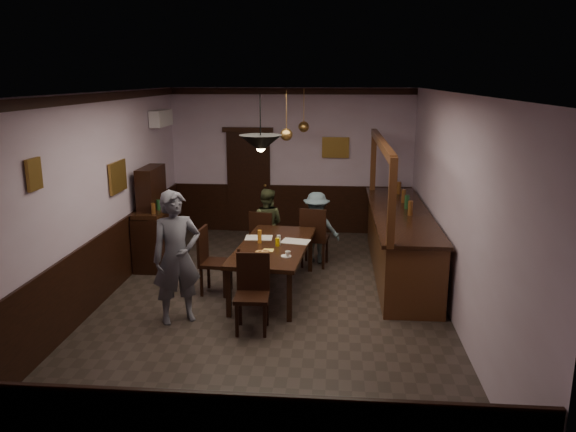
# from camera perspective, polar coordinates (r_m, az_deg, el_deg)

# --- Properties ---
(room) EXTENTS (5.01, 8.01, 3.01)m
(room) POSITION_cam_1_polar(r_m,az_deg,el_deg) (7.77, -1.86, 1.26)
(room) COLOR #2D2621
(room) RESTS_ON ground
(dining_table) EXTENTS (1.20, 2.28, 0.75)m
(dining_table) POSITION_cam_1_polar(r_m,az_deg,el_deg) (8.47, -1.46, -3.35)
(dining_table) COLOR black
(dining_table) RESTS_ON ground
(chair_far_left) EXTENTS (0.48, 0.48, 0.95)m
(chair_far_left) POSITION_cam_1_polar(r_m,az_deg,el_deg) (9.80, -2.59, -1.94)
(chair_far_left) COLOR black
(chair_far_left) RESTS_ON ground
(chair_far_right) EXTENTS (0.51, 0.51, 1.05)m
(chair_far_right) POSITION_cam_1_polar(r_m,az_deg,el_deg) (9.63, 2.65, -1.91)
(chair_far_right) COLOR black
(chair_far_right) RESTS_ON ground
(chair_near) EXTENTS (0.45, 0.45, 1.00)m
(chair_near) POSITION_cam_1_polar(r_m,az_deg,el_deg) (7.31, -3.63, -7.40)
(chair_near) COLOR black
(chair_near) RESTS_ON ground
(chair_side) EXTENTS (0.48, 0.48, 1.02)m
(chair_side) POSITION_cam_1_polar(r_m,az_deg,el_deg) (8.56, -7.88, -4.20)
(chair_side) COLOR black
(chair_side) RESTS_ON ground
(person_standing) EXTENTS (0.78, 0.70, 1.79)m
(person_standing) POSITION_cam_1_polar(r_m,az_deg,el_deg) (7.55, -11.24, -4.14)
(person_standing) COLOR #575763
(person_standing) RESTS_ON ground
(person_seated_left) EXTENTS (0.69, 0.57, 1.29)m
(person_seated_left) POSITION_cam_1_polar(r_m,az_deg,el_deg) (10.03, -2.21, -0.83)
(person_seated_left) COLOR #3D4529
(person_seated_left) RESTS_ON ground
(person_seated_right) EXTENTS (0.86, 0.55, 1.26)m
(person_seated_right) POSITION_cam_1_polar(r_m,az_deg,el_deg) (9.89, 2.90, -1.15)
(person_seated_right) COLOR slate
(person_seated_right) RESTS_ON ground
(newspaper_left) EXTENTS (0.43, 0.32, 0.01)m
(newspaper_left) POSITION_cam_1_polar(r_m,az_deg,el_deg) (8.81, -2.99, -2.21)
(newspaper_left) COLOR silver
(newspaper_left) RESTS_ON dining_table
(newspaper_right) EXTENTS (0.47, 0.38, 0.01)m
(newspaper_right) POSITION_cam_1_polar(r_m,az_deg,el_deg) (8.61, 0.78, -2.59)
(newspaper_right) COLOR silver
(newspaper_right) RESTS_ON dining_table
(napkin) EXTENTS (0.16, 0.16, 0.00)m
(napkin) POSITION_cam_1_polar(r_m,az_deg,el_deg) (8.18, -2.01, -3.50)
(napkin) COLOR #FFDD5D
(napkin) RESTS_ON dining_table
(saucer) EXTENTS (0.15, 0.15, 0.01)m
(saucer) POSITION_cam_1_polar(r_m,az_deg,el_deg) (7.90, -0.19, -4.10)
(saucer) COLOR white
(saucer) RESTS_ON dining_table
(coffee_cup) EXTENTS (0.09, 0.09, 0.07)m
(coffee_cup) POSITION_cam_1_polar(r_m,az_deg,el_deg) (7.87, -0.02, -3.85)
(coffee_cup) COLOR white
(coffee_cup) RESTS_ON saucer
(pastry_plate) EXTENTS (0.22, 0.22, 0.01)m
(pastry_plate) POSITION_cam_1_polar(r_m,az_deg,el_deg) (7.94, -2.77, -4.00)
(pastry_plate) COLOR white
(pastry_plate) RESTS_ON dining_table
(pastry_ring_a) EXTENTS (0.13, 0.13, 0.04)m
(pastry_ring_a) POSITION_cam_1_polar(r_m,az_deg,el_deg) (7.99, -2.91, -3.70)
(pastry_ring_a) COLOR #C68C47
(pastry_ring_a) RESTS_ON pastry_plate
(pastry_ring_b) EXTENTS (0.13, 0.13, 0.04)m
(pastry_ring_b) POSITION_cam_1_polar(r_m,az_deg,el_deg) (8.01, -2.35, -3.65)
(pastry_ring_b) COLOR #C68C47
(pastry_ring_b) RESTS_ON pastry_plate
(soda_can) EXTENTS (0.07, 0.07, 0.12)m
(soda_can) POSITION_cam_1_polar(r_m,az_deg,el_deg) (8.37, -1.08, -2.67)
(soda_can) COLOR yellow
(soda_can) RESTS_ON dining_table
(beer_glass) EXTENTS (0.06, 0.06, 0.20)m
(beer_glass) POSITION_cam_1_polar(r_m,az_deg,el_deg) (8.52, -2.90, -2.10)
(beer_glass) COLOR #BF721E
(beer_glass) RESTS_ON dining_table
(water_glass) EXTENTS (0.06, 0.06, 0.15)m
(water_glass) POSITION_cam_1_polar(r_m,az_deg,el_deg) (8.42, -0.96, -2.46)
(water_glass) COLOR silver
(water_glass) RESTS_ON dining_table
(pepper_mill) EXTENTS (0.04, 0.04, 0.14)m
(pepper_mill) POSITION_cam_1_polar(r_m,az_deg,el_deg) (7.83, -5.02, -3.84)
(pepper_mill) COLOR black
(pepper_mill) RESTS_ON dining_table
(sideboard) EXTENTS (0.46, 1.29, 1.71)m
(sideboard) POSITION_cam_1_polar(r_m,az_deg,el_deg) (10.06, -13.30, -0.92)
(sideboard) COLOR black
(sideboard) RESTS_ON ground
(bar_counter) EXTENTS (0.93, 3.98, 2.24)m
(bar_counter) POSITION_cam_1_polar(r_m,az_deg,el_deg) (9.51, 11.28, -2.41)
(bar_counter) COLOR #472A13
(bar_counter) RESTS_ON ground
(door_back) EXTENTS (0.90, 0.06, 2.10)m
(door_back) POSITION_cam_1_polar(r_m,az_deg,el_deg) (11.81, -4.01, 3.42)
(door_back) COLOR black
(door_back) RESTS_ON ground
(ac_unit) EXTENTS (0.20, 0.85, 0.30)m
(ac_unit) POSITION_cam_1_polar(r_m,az_deg,el_deg) (10.95, -12.77, 9.67)
(ac_unit) COLOR white
(ac_unit) RESTS_ON ground
(picture_left_small) EXTENTS (0.04, 0.28, 0.36)m
(picture_left_small) POSITION_cam_1_polar(r_m,az_deg,el_deg) (6.88, -24.40, 3.88)
(picture_left_small) COLOR olive
(picture_left_small) RESTS_ON ground
(picture_left_large) EXTENTS (0.04, 0.62, 0.48)m
(picture_left_large) POSITION_cam_1_polar(r_m,az_deg,el_deg) (9.09, -16.90, 3.83)
(picture_left_large) COLOR olive
(picture_left_large) RESTS_ON ground
(picture_back) EXTENTS (0.55, 0.04, 0.42)m
(picture_back) POSITION_cam_1_polar(r_m,az_deg,el_deg) (11.57, 4.85, 6.94)
(picture_back) COLOR olive
(picture_back) RESTS_ON ground
(pendant_iron) EXTENTS (0.56, 0.56, 0.75)m
(pendant_iron) POSITION_cam_1_polar(r_m,az_deg,el_deg) (7.35, -2.80, 7.36)
(pendant_iron) COLOR black
(pendant_iron) RESTS_ON ground
(pendant_brass_mid) EXTENTS (0.20, 0.20, 0.81)m
(pendant_brass_mid) POSITION_cam_1_polar(r_m,az_deg,el_deg) (9.13, -0.17, 8.26)
(pendant_brass_mid) COLOR #BF8C3F
(pendant_brass_mid) RESTS_ON ground
(pendant_brass_far) EXTENTS (0.20, 0.20, 0.81)m
(pendant_brass_far) POSITION_cam_1_polar(r_m,az_deg,el_deg) (10.57, 1.61, 9.03)
(pendant_brass_far) COLOR #BF8C3F
(pendant_brass_far) RESTS_ON ground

